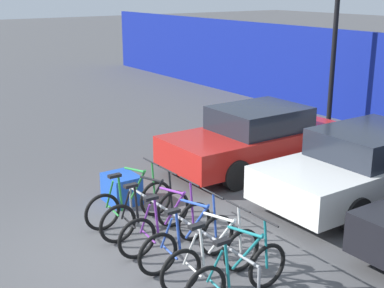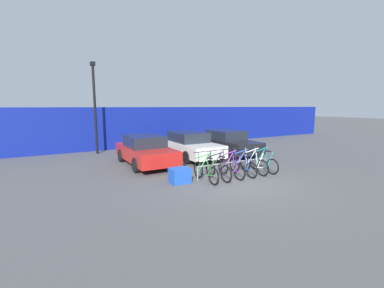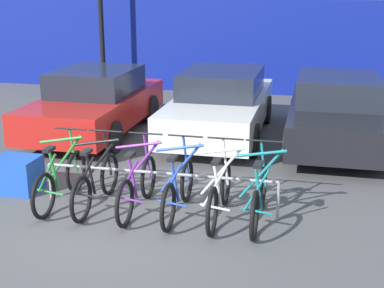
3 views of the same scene
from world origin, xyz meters
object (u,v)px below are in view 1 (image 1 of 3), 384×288
object	(u,v)px
bicycle_black	(146,213)
cargo_crate	(122,188)
bicycle_white	(212,258)
lamp_post	(336,23)
bicycle_green	(130,203)
bicycle_blue	(188,242)
car_white	(367,165)
car_red	(256,138)
bike_rack	(184,225)
bicycle_purple	(167,227)
bicycle_teal	(238,274)

from	to	relation	value
bicycle_black	cargo_crate	xyz separation A→B (m)	(-1.48, 0.31, -0.10)
bicycle_white	lamp_post	world-z (taller)	lamp_post
bicycle_green	bicycle_blue	size ratio (longest dim) A/B	1.00
bicycle_white	cargo_crate	xyz separation A→B (m)	(-3.30, 0.31, -0.10)
bicycle_black	car_white	xyz separation A→B (m)	(1.08, 4.26, 0.31)
bicycle_black	car_red	world-z (taller)	car_red
bicycle_green	lamp_post	bearing A→B (deg)	107.11
bike_rack	lamp_post	distance (m)	9.13
bicycle_green	bicycle_black	distance (m)	0.56
car_red	bicycle_blue	bearing A→B (deg)	-53.43
bicycle_purple	cargo_crate	distance (m)	2.13
bicycle_purple	bicycle_blue	xyz separation A→B (m)	(0.60, 0.00, 0.00)
bike_rack	car_red	distance (m)	4.40
bicycle_green	car_red	size ratio (longest dim) A/B	0.40
bicycle_purple	bicycle_white	xyz separation A→B (m)	(1.19, 0.00, 0.00)
bicycle_teal	lamp_post	world-z (taller)	lamp_post
bicycle_green	bicycle_white	distance (m)	2.38
car_white	bicycle_black	bearing A→B (deg)	-104.22
bicycle_green	car_red	world-z (taller)	car_red
bicycle_green	car_red	xyz separation A→B (m)	(-1.02, 3.78, 0.31)
bicycle_blue	bicycle_white	xyz separation A→B (m)	(0.59, 0.00, 0.00)
bicycle_black	bicycle_white	xyz separation A→B (m)	(1.82, 0.00, 0.00)
car_white	cargo_crate	size ratio (longest dim) A/B	6.51
bicycle_black	car_white	size ratio (longest dim) A/B	0.38
bicycle_purple	car_red	world-z (taller)	car_red
bicycle_black	car_white	world-z (taller)	car_white
bicycle_blue	car_white	bearing A→B (deg)	89.12
bicycle_teal	car_red	xyz separation A→B (m)	(-3.94, 3.78, 0.31)
car_white	bicycle_green	bearing A→B (deg)	-111.06
car_red	bicycle_purple	bearing A→B (deg)	-59.77
bike_rack	car_white	bearing A→B (deg)	87.52
bicycle_black	bicycle_purple	distance (m)	0.63
bike_rack	car_red	size ratio (longest dim) A/B	0.81
bicycle_purple	car_white	xyz separation A→B (m)	(0.45, 4.26, 0.31)
bicycle_teal	car_red	world-z (taller)	car_red
cargo_crate	bicycle_green	bearing A→B (deg)	-18.86
bike_rack	bicycle_blue	xyz separation A→B (m)	(0.33, -0.15, -0.11)
bicycle_white	bike_rack	bearing A→B (deg)	172.73
bicycle_teal	cargo_crate	bearing A→B (deg)	177.56
bicycle_white	lamp_post	distance (m)	9.72
bicycle_blue	lamp_post	distance (m)	9.43
bicycle_blue	cargo_crate	bearing A→B (deg)	170.50
bicycle_black	bicycle_purple	bearing A→B (deg)	-1.18
car_red	cargo_crate	distance (m)	3.49
car_white	lamp_post	world-z (taller)	lamp_post
bike_rack	bicycle_blue	distance (m)	0.38
bicycle_black	bicycle_blue	world-z (taller)	same
cargo_crate	lamp_post	bearing A→B (deg)	101.91
bicycle_white	bicycle_teal	size ratio (longest dim) A/B	1.00
bicycle_purple	car_white	size ratio (longest dim) A/B	0.38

